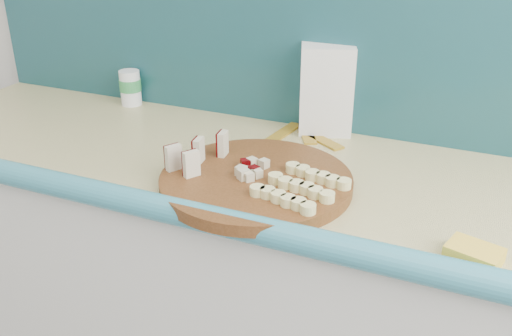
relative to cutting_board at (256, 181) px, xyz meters
name	(u,v)px	position (x,y,z in m)	size (l,w,h in m)	color
kitchen_counter	(275,311)	(0.00, 0.13, -0.47)	(2.20, 0.63, 0.91)	silver
backsplash	(319,39)	(0.00, 0.42, 0.24)	(2.20, 0.02, 0.50)	teal
cutting_board	(256,181)	(0.00, 0.00, 0.00)	(0.44, 0.44, 0.03)	#47270F
apple_wedges	(197,154)	(-0.15, 0.00, 0.04)	(0.10, 0.17, 0.06)	beige
apple_chunks	(246,169)	(-0.03, 0.01, 0.02)	(0.07, 0.07, 0.02)	beige
banana_slices	(301,187)	(0.12, -0.03, 0.02)	(0.19, 0.19, 0.02)	#EFE492
flour_bag	(326,90)	(0.04, 0.39, 0.11)	(0.14, 0.10, 0.24)	white
canister	(130,87)	(-0.59, 0.37, 0.04)	(0.07, 0.07, 0.11)	white
sponge	(474,254)	(0.48, -0.11, 0.00)	(0.09, 0.07, 0.03)	yellow
banana_peel	(304,135)	(0.00, 0.33, -0.01)	(0.21, 0.18, 0.01)	#BB8D24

